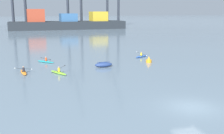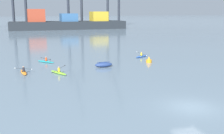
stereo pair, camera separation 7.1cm
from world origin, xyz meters
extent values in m
plane|color=slate|center=(0.00, 0.00, 0.00)|extent=(800.00, 800.00, 0.00)
cube|color=#1E2328|center=(7.43, 103.06, 1.72)|extent=(50.39, 10.88, 3.44)
cube|color=#993823|center=(-6.43, 103.06, 6.09)|extent=(7.06, 7.62, 5.31)
cube|color=#2D5684|center=(7.43, 103.06, 5.14)|extent=(7.06, 7.62, 3.40)
cube|color=#B29323|center=(21.29, 103.06, 5.56)|extent=(7.06, 7.62, 4.24)
cylinder|color=#232833|center=(-15.64, 114.84, 11.27)|extent=(1.20, 1.20, 22.53)
cylinder|color=#232833|center=(-10.11, 114.84, 11.27)|extent=(1.20, 1.20, 22.53)
cylinder|color=#232833|center=(29.61, 115.61, 12.74)|extent=(1.20, 1.20, 25.48)
cylinder|color=#232833|center=(35.64, 115.61, 12.74)|extent=(1.20, 1.20, 25.48)
ellipsoid|color=navy|center=(-2.15, 18.46, 0.35)|extent=(2.61, 1.12, 0.70)
cube|color=navy|center=(-2.15, 18.46, 0.73)|extent=(1.95, 0.08, 0.06)
cylinder|color=orange|center=(5.64, 19.51, 0.23)|extent=(0.90, 0.90, 0.45)
cone|color=orange|center=(5.64, 19.51, 0.73)|extent=(0.49, 0.49, 0.55)
ellipsoid|color=orange|center=(-13.27, 18.02, 0.13)|extent=(0.98, 3.45, 0.26)
torus|color=black|center=(-13.26, 17.92, 0.27)|extent=(0.54, 0.54, 0.05)
cylinder|color=#23232D|center=(-13.26, 17.92, 0.51)|extent=(0.30, 0.30, 0.50)
sphere|color=tan|center=(-13.26, 17.92, 0.86)|extent=(0.19, 0.19, 0.19)
cylinder|color=black|center=(-13.26, 17.97, 0.61)|extent=(2.07, 0.27, 0.37)
ellipsoid|color=silver|center=(-14.29, 17.85, 0.78)|extent=(0.20, 0.06, 0.14)
ellipsoid|color=silver|center=(-12.23, 18.08, 0.44)|extent=(0.20, 0.06, 0.14)
ellipsoid|color=teal|center=(-9.80, 24.81, 0.13)|extent=(2.70, 2.95, 0.26)
torus|color=black|center=(-9.74, 24.73, 0.27)|extent=(0.69, 0.69, 0.05)
cylinder|color=#DB471E|center=(-9.74, 24.73, 0.51)|extent=(0.30, 0.30, 0.50)
sphere|color=tan|center=(-9.74, 24.73, 0.86)|extent=(0.19, 0.19, 0.19)
cylinder|color=black|center=(-9.77, 24.77, 0.61)|extent=(1.54, 1.36, 0.62)
ellipsoid|color=black|center=(-10.53, 24.11, 0.90)|extent=(0.18, 0.16, 0.16)
ellipsoid|color=black|center=(-9.01, 25.44, 0.32)|extent=(0.18, 0.16, 0.16)
ellipsoid|color=#2856B2|center=(6.75, 24.63, 0.13)|extent=(3.23, 2.24, 0.26)
torus|color=black|center=(6.67, 24.58, 0.27)|extent=(0.67, 0.67, 0.05)
cylinder|color=gold|center=(6.67, 24.58, 0.51)|extent=(0.30, 0.30, 0.50)
sphere|color=tan|center=(6.67, 24.58, 0.86)|extent=(0.19, 0.19, 0.19)
cylinder|color=black|center=(6.71, 24.60, 0.61)|extent=(1.07, 1.79, 0.48)
ellipsoid|color=silver|center=(6.19, 25.49, 0.83)|extent=(0.14, 0.19, 0.15)
ellipsoid|color=silver|center=(7.23, 23.72, 0.39)|extent=(0.14, 0.19, 0.15)
ellipsoid|color=#7ABC2D|center=(-8.95, 16.30, 0.13)|extent=(2.04, 3.32, 0.26)
torus|color=black|center=(-8.90, 16.22, 0.27)|extent=(0.66, 0.66, 0.05)
cylinder|color=gold|center=(-8.90, 16.22, 0.51)|extent=(0.30, 0.30, 0.50)
sphere|color=tan|center=(-8.90, 16.22, 0.86)|extent=(0.19, 0.19, 0.19)
cylinder|color=black|center=(-8.93, 16.26, 0.61)|extent=(1.81, 0.92, 0.69)
ellipsoid|color=black|center=(-9.82, 15.82, 0.28)|extent=(0.20, 0.13, 0.16)
ellipsoid|color=black|center=(-8.03, 16.70, 0.94)|extent=(0.20, 0.13, 0.16)
camera|label=1|loc=(-13.44, -18.55, 8.03)|focal=43.55mm
camera|label=2|loc=(-13.37, -18.57, 8.03)|focal=43.55mm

